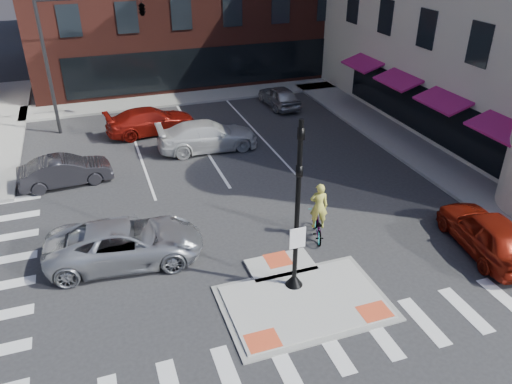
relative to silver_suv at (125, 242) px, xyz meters
name	(u,v)px	position (x,y,z in m)	size (l,w,h in m)	color
ground	(298,294)	(5.20, -3.88, -0.78)	(120.00, 120.00, 0.00)	#28282B
refuge_island	(302,298)	(5.20, -4.13, -0.73)	(5.40, 4.65, 0.13)	gray
sidewalk_e	(403,142)	(16.00, 6.12, -0.71)	(3.00, 24.00, 0.15)	gray
sidewalk_n	(214,94)	(8.20, 18.12, -0.71)	(26.00, 3.00, 0.15)	gray
signal_pole	(296,230)	(5.20, -3.48, 1.57)	(0.60, 0.60, 5.98)	black
mast_arm_signal	(116,20)	(1.73, 14.12, 5.43)	(6.10, 2.24, 8.00)	black
silver_suv	(125,242)	(0.00, 0.00, 0.00)	(2.60, 5.63, 1.56)	#B8BAC0
red_sedan	(488,233)	(12.90, -3.88, 0.03)	(1.91, 4.75, 1.62)	maroon
white_pickup	(208,136)	(5.38, 8.93, 0.01)	(2.21, 5.43, 1.58)	silver
bg_car_dark	(65,171)	(-2.00, 7.12, -0.09)	(1.47, 4.22, 1.39)	#26252B
bg_car_silver	(279,96)	(11.70, 14.31, -0.08)	(1.67, 4.15, 1.41)	#A8ABB0
bg_car_red	(151,121)	(2.84, 12.37, -0.03)	(2.11, 5.19, 1.50)	maroon
cyclist	(318,219)	(7.31, -0.89, 0.01)	(1.23, 2.01, 2.36)	#3F3F44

